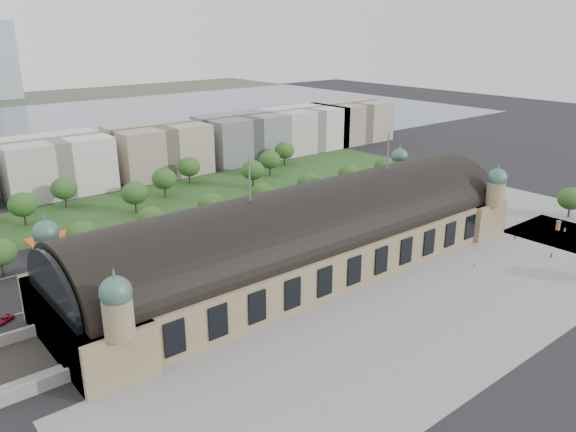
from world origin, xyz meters
TOP-DOWN VIEW (x-y plane):
  - ground at (0.00, 0.00)m, footprint 900.00×900.00m
  - station at (0.00, 0.00)m, footprint 150.00×48.40m
  - plaza_south at (10.00, -44.00)m, footprint 190.00×48.00m
  - plaza_east at (103.00, 0.00)m, footprint 56.00×100.00m
  - road_slab at (-20.00, 38.00)m, footprint 260.00×26.00m
  - grass_belt at (-15.00, 93.00)m, footprint 300.00×45.00m
  - petrol_station at (-53.91, 65.28)m, footprint 14.00×13.00m
  - lake at (0.00, 298.00)m, footprint 700.00×320.00m
  - far_tower_right at (45.00, 508.00)m, footprint 24.00×24.00m
  - office_3 at (-30.00, 133.00)m, footprint 45.00×32.00m
  - office_4 at (20.00, 133.00)m, footprint 45.00×32.00m
  - office_5 at (70.00, 133.00)m, footprint 45.00×32.00m
  - office_6 at (115.00, 133.00)m, footprint 45.00×32.00m
  - office_7 at (155.00, 133.00)m, footprint 45.00×32.00m
  - tree_row_2 at (-72.00, 53.00)m, footprint 9.60×9.60m
  - tree_row_3 at (-48.00, 53.00)m, footprint 9.60×9.60m
  - tree_row_4 at (-24.00, 53.00)m, footprint 9.60×9.60m
  - tree_row_5 at (0.00, 53.00)m, footprint 9.60×9.60m
  - tree_row_6 at (24.00, 53.00)m, footprint 9.60×9.60m
  - tree_row_7 at (48.00, 53.00)m, footprint 9.60×9.60m
  - tree_row_8 at (72.00, 53.00)m, footprint 9.60×9.60m
  - tree_row_9 at (96.00, 53.00)m, footprint 9.60×9.60m
  - tree_belt_4 at (-54.00, 95.00)m, footprint 10.40×10.40m
  - tree_belt_5 at (-35.00, 107.00)m, footprint 10.40×10.40m
  - tree_belt_6 at (-16.00, 83.00)m, footprint 10.40×10.40m
  - tree_belt_7 at (3.00, 95.00)m, footprint 10.40×10.40m
  - tree_belt_8 at (22.00, 107.00)m, footprint 10.40×10.40m
  - tree_belt_9 at (41.00, 83.00)m, footprint 10.40×10.40m
  - tree_belt_10 at (60.00, 95.00)m, footprint 10.40×10.40m
  - tree_belt_11 at (79.00, 107.00)m, footprint 10.40×10.40m
  - tree_plaza_ne at (110.00, -28.00)m, footprint 10.00×10.00m
  - traffic_car_4 at (14.54, 30.22)m, footprint 4.05×1.99m
  - traffic_car_5 at (37.06, 40.34)m, footprint 4.61×2.09m
  - traffic_car_6 at (91.19, 27.11)m, footprint 5.52×2.71m
  - parked_car_0 at (-69.16, 23.42)m, footprint 4.61×3.18m
  - parked_car_1 at (-79.18, 23.31)m, footprint 5.58×4.58m
  - parked_car_2 at (-62.01, 22.87)m, footprint 5.66×4.40m
  - parked_car_3 at (-31.14, 21.00)m, footprint 4.56×3.21m
  - parked_car_4 at (-28.57, 22.77)m, footprint 5.03×3.84m
  - parked_car_5 at (-47.92, 21.00)m, footprint 6.17×4.99m
  - parked_car_6 at (-34.17, 22.59)m, footprint 5.93×4.95m
  - bus_west at (-3.60, 27.00)m, footprint 12.68×3.81m
  - bus_mid at (4.37, 32.00)m, footprint 11.48×3.01m
  - bus_east at (10.85, 27.00)m, footprint 13.38×4.14m
  - advertising_column at (92.63, -32.34)m, footprint 1.81×1.81m
  - pedestrian_0 at (40.01, -32.28)m, footprint 0.81×0.50m
  - pedestrian_1 at (65.63, -43.39)m, footprint 0.61×0.77m
  - pedestrian_2 at (71.11, -27.83)m, footprint 0.91×1.10m
  - pedestrian_5 at (92.73, -34.84)m, footprint 0.94×1.04m

SIDE VIEW (x-z plane):
  - ground at x=0.00m, z-range 0.00..0.00m
  - plaza_south at x=10.00m, z-range -0.06..0.06m
  - plaza_east at x=103.00m, z-range -0.06..0.06m
  - road_slab at x=-20.00m, z-range -0.05..0.05m
  - grass_belt at x=-15.00m, z-range -0.05..0.05m
  - lake at x=0.00m, z-range -0.04..0.04m
  - traffic_car_4 at x=14.54m, z-range 0.00..1.33m
  - parked_car_1 at x=-79.18m, z-range 0.00..1.42m
  - parked_car_0 at x=-69.16m, z-range 0.00..1.44m
  - parked_car_3 at x=-31.14m, z-range 0.00..1.44m
  - traffic_car_5 at x=37.06m, z-range 0.00..1.47m
  - traffic_car_6 at x=91.19m, z-range 0.00..1.51m
  - parked_car_2 at x=-62.01m, z-range 0.00..1.53m
  - parked_car_5 at x=-47.92m, z-range 0.00..1.56m
  - parked_car_4 at x=-28.57m, z-range 0.00..1.59m
  - pedestrian_0 at x=40.01m, z-range 0.00..1.60m
  - parked_car_6 at x=-34.17m, z-range 0.00..1.62m
  - pedestrian_5 at x=92.73m, z-range 0.00..1.85m
  - pedestrian_1 at x=65.63m, z-range 0.00..1.85m
  - pedestrian_2 at x=71.11m, z-range 0.00..1.97m
  - bus_mid at x=4.37m, z-range 0.00..3.18m
  - bus_west at x=-3.60m, z-range 0.00..3.48m
  - advertising_column at x=92.63m, z-range 0.07..3.51m
  - bus_east at x=10.85m, z-range 0.00..3.67m
  - petrol_station at x=-53.91m, z-range 0.42..5.47m
  - tree_row_2 at x=-72.00m, z-range 1.67..13.19m
  - tree_row_3 at x=-48.00m, z-range 1.67..13.19m
  - tree_row_4 at x=-24.00m, z-range 1.67..13.19m
  - tree_row_5 at x=0.00m, z-range 1.67..13.19m
  - tree_row_6 at x=24.00m, z-range 1.67..13.19m
  - tree_row_7 at x=48.00m, z-range 1.67..13.19m
  - tree_row_8 at x=72.00m, z-range 1.67..13.19m
  - tree_row_9 at x=96.00m, z-range 1.67..13.19m
  - tree_plaza_ne at x=110.00m, z-range 1.58..13.27m
  - tree_belt_4 at x=-54.00m, z-range 1.81..14.29m
  - tree_belt_5 at x=-35.00m, z-range 1.81..14.29m
  - tree_belt_6 at x=-16.00m, z-range 1.81..14.29m
  - tree_belt_7 at x=3.00m, z-range 1.81..14.29m
  - tree_belt_8 at x=22.00m, z-range 1.81..14.29m
  - tree_belt_9 at x=41.00m, z-range 1.81..14.29m
  - tree_belt_10 at x=60.00m, z-range 1.81..14.29m
  - tree_belt_11 at x=79.00m, z-range 1.81..14.29m
  - station at x=0.00m, z-range -11.87..32.43m
  - office_3 at x=-30.00m, z-range 0.00..24.00m
  - office_4 at x=20.00m, z-range 0.00..24.00m
  - office_5 at x=70.00m, z-range 0.00..24.00m
  - office_6 at x=115.00m, z-range 0.00..24.00m
  - office_7 at x=155.00m, z-range 0.00..24.00m
  - far_tower_right at x=45.00m, z-range 0.00..75.00m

